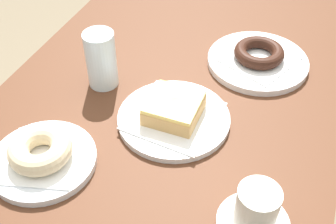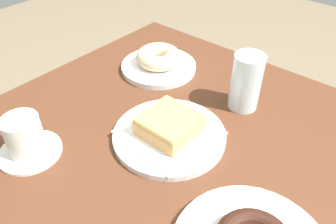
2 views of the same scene
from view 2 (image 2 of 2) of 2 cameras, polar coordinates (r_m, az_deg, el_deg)
name	(u,v)px [view 2 (image 2 of 2)]	position (r m, az deg, el deg)	size (l,w,h in m)	color
table	(227,184)	(0.72, 10.12, -12.20)	(1.07, 0.74, 0.74)	#532E1C
plate_glazed_square	(169,135)	(0.68, 0.22, -4.06)	(0.23, 0.23, 0.01)	white
napkin_glazed_square	(169,132)	(0.67, 0.22, -3.55)	(0.17, 0.17, 0.00)	white
donut_glazed_square	(169,124)	(0.66, 0.23, -2.15)	(0.10, 0.10, 0.04)	tan
plate_sugar_ring	(159,67)	(0.89, -1.62, 7.82)	(0.20, 0.20, 0.01)	silver
napkin_sugar_ring	(159,64)	(0.89, -1.63, 8.31)	(0.14, 0.14, 0.00)	white
donut_sugar_ring	(158,57)	(0.88, -1.66, 9.51)	(0.12, 0.12, 0.04)	beige
water_glass	(246,82)	(0.75, 13.33, 5.07)	(0.07, 0.07, 0.13)	silver
coffee_cup	(25,138)	(0.68, -23.42, -4.21)	(0.12, 0.12, 0.09)	silver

